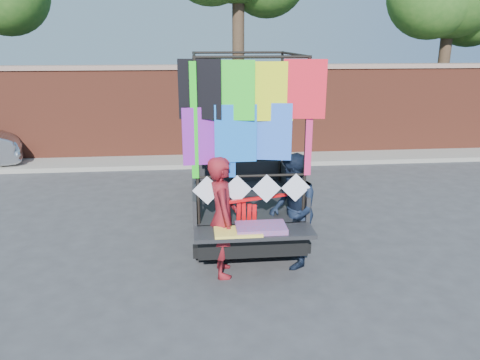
{
  "coord_description": "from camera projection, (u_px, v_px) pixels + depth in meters",
  "views": [
    {
      "loc": [
        -0.37,
        -6.25,
        3.32
      ],
      "look_at": [
        0.27,
        0.28,
        1.32
      ],
      "focal_mm": 35.0,
      "sensor_mm": 36.0,
      "label": 1
    }
  ],
  "objects": [
    {
      "name": "ground",
      "position": [
        224.0,
        271.0,
        6.95
      ],
      "size": [
        90.0,
        90.0,
        0.0
      ],
      "primitive_type": "plane",
      "color": "#38383A",
      "rests_on": "ground"
    },
    {
      "name": "brick_wall",
      "position": [
        207.0,
        111.0,
        13.23
      ],
      "size": [
        30.0,
        0.45,
        2.61
      ],
      "color": "brown",
      "rests_on": "ground"
    },
    {
      "name": "curb",
      "position": [
        209.0,
        161.0,
        12.93
      ],
      "size": [
        30.0,
        1.2,
        0.12
      ],
      "primitive_type": "cube",
      "color": "gray",
      "rests_on": "ground"
    },
    {
      "name": "pickup_truck",
      "position": [
        236.0,
        175.0,
        9.06
      ],
      "size": [
        1.96,
        4.93,
        3.1
      ],
      "color": "black",
      "rests_on": "ground"
    },
    {
      "name": "woman",
      "position": [
        222.0,
        217.0,
        6.64
      ],
      "size": [
        0.46,
        0.67,
        1.77
      ],
      "primitive_type": "imported",
      "rotation": [
        0.0,
        0.0,
        1.63
      ],
      "color": "maroon",
      "rests_on": "ground"
    },
    {
      "name": "man",
      "position": [
        292.0,
        211.0,
        6.91
      ],
      "size": [
        0.68,
        0.86,
        1.73
      ],
      "primitive_type": "imported",
      "rotation": [
        0.0,
        0.0,
        -1.6
      ],
      "color": "black",
      "rests_on": "ground"
    },
    {
      "name": "streamer_bundle",
      "position": [
        251.0,
        211.0,
        6.74
      ],
      "size": [
        0.89,
        0.3,
        0.63
      ],
      "color": "red",
      "rests_on": "ground"
    }
  ]
}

